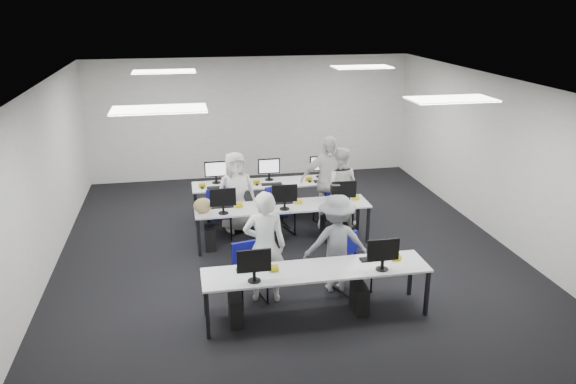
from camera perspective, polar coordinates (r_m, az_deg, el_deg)
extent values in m
plane|color=black|center=(10.37, -0.32, -5.56)|extent=(9.00, 9.00, 0.00)
plane|color=white|center=(9.52, -0.35, 11.09)|extent=(9.00, 9.00, 0.00)
cube|color=beige|center=(14.16, -3.72, 7.52)|extent=(8.00, 0.02, 3.00)
cube|color=beige|center=(5.80, 8.03, -10.20)|extent=(8.00, 0.02, 3.00)
cube|color=beige|center=(9.95, -23.62, 0.95)|extent=(0.02, 9.00, 3.00)
cube|color=beige|center=(11.25, 20.15, 3.36)|extent=(0.02, 9.00, 3.00)
cube|color=white|center=(7.39, -12.97, 8.19)|extent=(1.20, 0.60, 0.02)
cube|color=white|center=(8.28, 16.24, 9.04)|extent=(1.20, 0.60, 0.02)
cube|color=white|center=(11.35, -12.49, 11.87)|extent=(1.20, 0.60, 0.02)
cube|color=white|center=(11.94, 7.52, 12.48)|extent=(1.20, 0.60, 0.02)
cube|color=silver|center=(7.94, 2.90, -7.94)|extent=(3.20, 0.70, 0.03)
cube|color=black|center=(7.67, -8.18, -12.30)|extent=(0.05, 0.05, 0.70)
cube|color=black|center=(8.19, -8.42, -10.14)|extent=(0.05, 0.05, 0.70)
cube|color=black|center=(8.34, 13.92, -9.96)|extent=(0.05, 0.05, 0.70)
cube|color=black|center=(8.82, 12.32, -8.15)|extent=(0.05, 0.05, 0.70)
cube|color=silver|center=(10.27, -0.53, -1.48)|extent=(3.20, 0.70, 0.03)
cube|color=black|center=(9.99, -9.02, -4.61)|extent=(0.05, 0.05, 0.70)
cube|color=black|center=(10.54, -9.15, -3.32)|extent=(0.05, 0.05, 0.70)
cube|color=black|center=(10.51, 8.13, -3.33)|extent=(0.05, 0.05, 0.70)
cube|color=black|center=(11.04, 7.13, -2.17)|extent=(0.05, 0.05, 0.70)
cube|color=silver|center=(11.58, -1.79, 0.90)|extent=(3.20, 0.70, 0.03)
cube|color=black|center=(11.29, -9.32, -1.80)|extent=(0.05, 0.05, 0.70)
cube|color=black|center=(11.85, -9.42, -0.78)|extent=(0.05, 0.05, 0.70)
cube|color=black|center=(11.75, 5.95, -0.79)|extent=(0.05, 0.05, 0.70)
cube|color=black|center=(12.29, 5.15, 0.14)|extent=(0.05, 0.05, 0.70)
cube|color=#0D5CB2|center=(7.49, -3.48, -6.99)|extent=(0.46, 0.04, 0.32)
cube|color=black|center=(7.91, -3.75, -7.88)|extent=(0.42, 0.14, 0.02)
ellipsoid|color=black|center=(7.94, -1.58, -7.65)|extent=(0.07, 0.10, 0.04)
cube|color=black|center=(8.02, -5.34, -11.84)|extent=(0.18, 0.40, 0.42)
cube|color=white|center=(7.90, 9.64, -5.82)|extent=(0.46, 0.04, 0.32)
cube|color=black|center=(8.29, 8.77, -6.73)|extent=(0.42, 0.14, 0.02)
ellipsoid|color=black|center=(8.39, 10.71, -6.47)|extent=(0.07, 0.10, 0.04)
cube|color=black|center=(8.35, 7.26, -10.59)|extent=(0.18, 0.40, 0.42)
cube|color=white|center=(9.87, -6.64, -0.54)|extent=(0.46, 0.04, 0.32)
cube|color=black|center=(10.27, -6.72, -1.47)|extent=(0.42, 0.14, 0.02)
ellipsoid|color=black|center=(10.29, -5.06, -1.32)|extent=(0.07, 0.10, 0.04)
cube|color=black|center=(10.32, -7.94, -4.59)|extent=(0.18, 0.40, 0.42)
cube|color=white|center=(10.00, -0.35, -0.14)|extent=(0.46, 0.04, 0.32)
cube|color=black|center=(10.39, -0.67, -1.08)|extent=(0.42, 0.14, 0.02)
ellipsoid|color=black|center=(10.45, 0.95, -0.93)|extent=(0.07, 0.10, 0.04)
cube|color=black|center=(10.42, -1.88, -4.17)|extent=(0.18, 0.40, 0.42)
cube|color=white|center=(10.25, 5.71, 0.24)|extent=(0.46, 0.04, 0.32)
cube|color=black|center=(10.63, 5.17, -0.69)|extent=(0.42, 0.14, 0.02)
ellipsoid|color=black|center=(10.71, 6.71, -0.54)|extent=(0.07, 0.10, 0.04)
cube|color=black|center=(10.64, 3.99, -3.72)|extent=(0.18, 0.40, 0.42)
cube|color=white|center=(11.54, -7.35, 2.33)|extent=(0.46, 0.04, 0.32)
cube|color=black|center=(11.32, -7.18, 0.48)|extent=(0.42, 0.14, 0.02)
ellipsoid|color=black|center=(11.31, -8.69, 0.42)|extent=(0.07, 0.10, 0.04)
cube|color=black|center=(11.65, -5.89, -1.71)|extent=(0.18, 0.40, 0.42)
cube|color=white|center=(11.65, -1.95, 2.65)|extent=(0.46, 0.04, 0.32)
cube|color=black|center=(11.44, -1.68, 0.81)|extent=(0.42, 0.14, 0.02)
ellipsoid|color=black|center=(11.39, -3.17, 0.76)|extent=(0.07, 0.10, 0.04)
cube|color=black|center=(11.78, -0.56, -1.36)|extent=(0.18, 0.40, 0.42)
cube|color=white|center=(11.87, 3.31, 2.93)|extent=(0.46, 0.04, 0.32)
cube|color=black|center=(11.65, 3.67, 1.13)|extent=(0.42, 0.14, 0.02)
ellipsoid|color=black|center=(11.58, 2.23, 1.09)|extent=(0.07, 0.10, 0.04)
cube|color=black|center=(12.02, 4.60, -1.01)|extent=(0.18, 0.40, 0.42)
cube|color=#12118C|center=(8.45, -3.90, -8.22)|extent=(0.51, 0.50, 0.06)
cube|color=#12118C|center=(8.50, -4.39, -6.13)|extent=(0.41, 0.14, 0.35)
cube|color=#12118C|center=(8.76, 6.63, -7.23)|extent=(0.56, 0.55, 0.06)
cube|color=#12118C|center=(8.79, 5.89, -5.24)|extent=(0.41, 0.20, 0.36)
cube|color=#12118C|center=(10.67, -7.03, -2.30)|extent=(0.45, 0.43, 0.06)
cube|color=#12118C|center=(10.77, -7.18, -0.63)|extent=(0.42, 0.06, 0.36)
cube|color=#12118C|center=(10.77, -0.80, -1.92)|extent=(0.55, 0.54, 0.06)
cube|color=#12118C|center=(10.85, -1.31, -0.30)|extent=(0.42, 0.18, 0.36)
cube|color=#12118C|center=(11.15, 5.08, -1.11)|extent=(0.57, 0.55, 0.06)
cube|color=#12118C|center=(11.23, 4.56, 0.55)|extent=(0.45, 0.17, 0.38)
cube|color=#12118C|center=(10.92, -6.83, -1.64)|extent=(0.55, 0.53, 0.06)
cube|color=#12118C|center=(10.64, -6.55, -0.64)|extent=(0.44, 0.15, 0.38)
cube|color=#12118C|center=(11.12, -1.16, -1.36)|extent=(0.47, 0.46, 0.06)
cube|color=#12118C|center=(10.86, -0.86, -0.47)|extent=(0.40, 0.10, 0.34)
cube|color=#12118C|center=(11.34, 4.03, -1.00)|extent=(0.54, 0.53, 0.06)
cube|color=#12118C|center=(11.11, 4.64, -0.08)|extent=(0.39, 0.19, 0.34)
ellipsoid|color=olive|center=(10.00, -8.65, -1.36)|extent=(0.36, 0.26, 0.28)
imported|color=white|center=(8.29, -2.38, -5.57)|extent=(0.68, 0.50, 1.73)
imported|color=white|center=(11.12, 5.19, 0.54)|extent=(0.94, 0.84, 1.61)
imported|color=white|center=(10.85, -5.32, -0.01)|extent=(0.85, 0.63, 1.58)
imported|color=white|center=(11.02, 4.07, 1.05)|extent=(1.15, 0.67, 1.84)
imported|color=gray|center=(8.64, 4.93, -5.21)|extent=(1.03, 0.63, 1.55)
cube|color=black|center=(8.50, 4.82, 0.39)|extent=(0.15, 0.19, 0.10)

